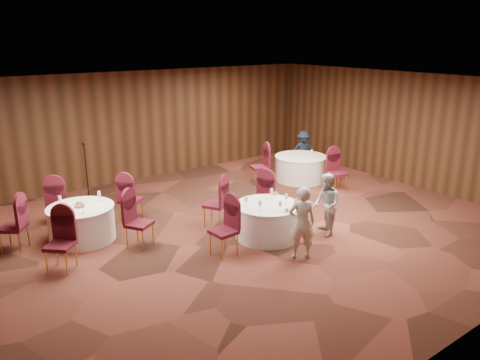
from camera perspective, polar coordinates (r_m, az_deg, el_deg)
ground at (r=10.46m, az=-0.23°, el=-6.22°), size 12.00×12.00×0.00m
room_shell at (r=9.84m, az=-0.24°, el=4.33°), size 12.00×12.00×12.00m
table_main at (r=10.04m, az=3.36°, el=-4.96°), size 1.39×1.39×0.74m
table_left at (r=10.45m, az=-18.73°, el=-4.98°), size 1.38×1.38×0.74m
table_right at (r=14.08m, az=7.37°, el=1.47°), size 1.53×1.53×0.74m
chairs_main at (r=10.31m, az=-0.33°, el=-3.58°), size 2.70×2.00×1.00m
chairs_left at (r=10.36m, az=-18.75°, el=-4.43°), size 3.30×3.03×1.00m
chairs_right at (r=13.41m, az=7.01°, el=1.24°), size 1.97×2.43×1.00m
tabletop_main at (r=9.89m, az=4.46°, el=-2.42°), size 1.13×1.09×0.22m
tabletop_left at (r=10.30m, az=-18.91°, el=-2.66°), size 0.85×0.79×0.22m
tabletop_right at (r=13.90m, az=8.74°, el=3.43°), size 0.08×0.08×0.22m
mic_stand at (r=13.08m, az=-18.10°, el=-0.27°), size 0.24×0.24×1.48m
woman_a at (r=9.06m, az=7.55°, el=-5.19°), size 0.64×0.58×1.46m
woman_b at (r=10.21m, az=10.45°, el=-2.96°), size 0.78×0.84×1.38m
man_c at (r=15.10m, az=7.74°, el=3.57°), size 0.93×0.91×1.28m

